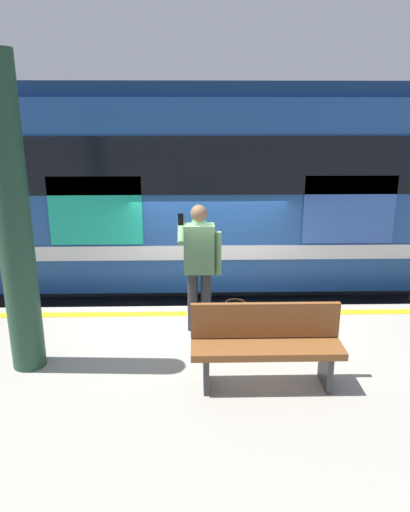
{
  "coord_description": "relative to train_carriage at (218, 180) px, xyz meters",
  "views": [
    {
      "loc": [
        0.25,
        6.93,
        3.92
      ],
      "look_at": [
        0.09,
        0.3,
        1.89
      ],
      "focal_mm": 33.96,
      "sensor_mm": 36.0,
      "label": 1
    }
  ],
  "objects": [
    {
      "name": "ground_plane",
      "position": [
        0.22,
        2.18,
        -2.61
      ],
      "size": [
        25.53,
        25.53,
        0.0
      ],
      "primitive_type": "plane",
      "color": "#3D3D3F"
    },
    {
      "name": "track_rail_near",
      "position": [
        0.22,
        0.71,
        -2.53
      ],
      "size": [
        22.13,
        0.08,
        0.16
      ],
      "primitive_type": "cube",
      "color": "slate",
      "rests_on": "ground"
    },
    {
      "name": "handbag",
      "position": [
        -0.09,
        3.06,
        -1.43
      ],
      "size": [
        0.3,
        0.28,
        0.43
      ],
      "color": "#59331E",
      "rests_on": "platform"
    },
    {
      "name": "bench",
      "position": [
        -0.31,
        4.38,
        -1.14
      ],
      "size": [
        1.64,
        0.44,
        0.9
      ],
      "color": "brown",
      "rests_on": "platform"
    },
    {
      "name": "platform",
      "position": [
        0.22,
        4.66,
        -2.12
      ],
      "size": [
        17.02,
        4.96,
        0.99
      ],
      "primitive_type": "cube",
      "color": "#9E998E",
      "rests_on": "ground"
    },
    {
      "name": "safety_line",
      "position": [
        0.22,
        2.48,
        -1.63
      ],
      "size": [
        16.68,
        0.16,
        0.01
      ],
      "primitive_type": "cube",
      "color": "yellow",
      "rests_on": "platform"
    },
    {
      "name": "train_carriage",
      "position": [
        0.0,
        0.0,
        0.0
      ],
      "size": [
        11.58,
        3.1,
        4.15
      ],
      "color": "#1E478C",
      "rests_on": "ground"
    },
    {
      "name": "passenger",
      "position": [
        0.4,
        3.01,
        -0.6
      ],
      "size": [
        0.57,
        0.55,
        1.75
      ],
      "color": "#262628",
      "rests_on": "platform"
    },
    {
      "name": "station_column",
      "position": [
        2.43,
        3.92,
        0.12
      ],
      "size": [
        0.38,
        0.38,
        3.51
      ],
      "primitive_type": "cylinder",
      "color": "#1E3F2D",
      "rests_on": "platform"
    },
    {
      "name": "track_rail_far",
      "position": [
        0.22,
        -0.72,
        -2.53
      ],
      "size": [
        22.13,
        0.08,
        0.16
      ],
      "primitive_type": "cube",
      "color": "slate",
      "rests_on": "ground"
    }
  ]
}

